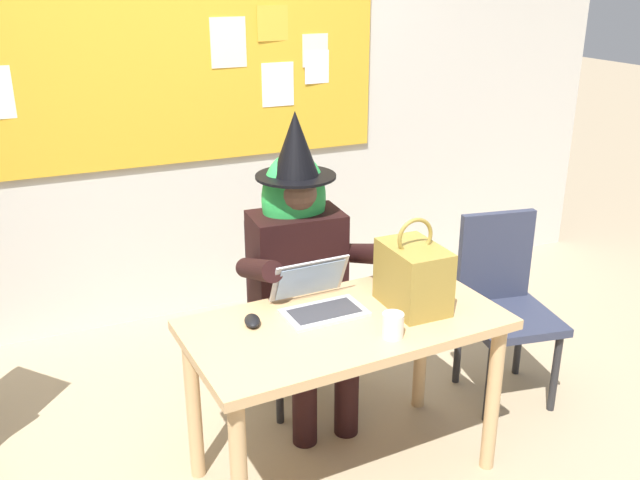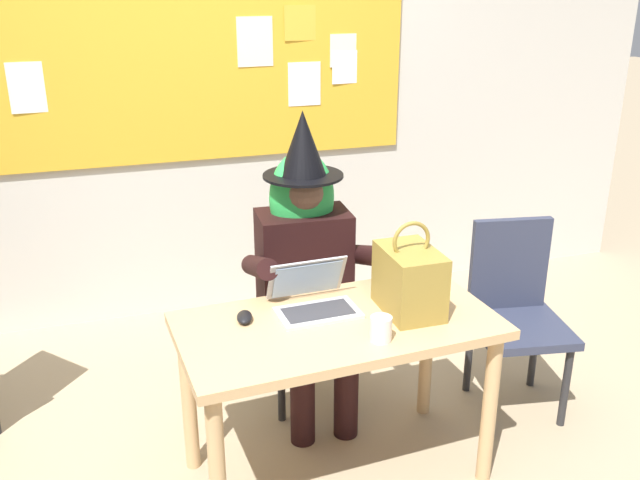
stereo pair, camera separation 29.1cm
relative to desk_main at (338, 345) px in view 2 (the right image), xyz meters
name	(u,v)px [view 2 (the right image)]	position (x,y,z in m)	size (l,w,h in m)	color
ground_plane	(284,479)	(-0.22, 0.02, -0.61)	(24.00, 24.00, 0.00)	tan
wall_back_bulletin	(201,94)	(-0.22, 1.76, 0.71)	(5.82, 1.95, 2.60)	beige
desk_main	(338,345)	(0.00, 0.00, 0.00)	(1.26, 0.70, 0.71)	tan
chair_at_desk	(301,299)	(0.05, 0.68, -0.12)	(0.42, 0.42, 0.88)	black
person_costumed	(307,254)	(0.04, 0.56, 0.16)	(0.61, 0.66, 1.42)	black
laptop	(314,299)	(-0.06, 0.13, 0.15)	(0.33, 0.29, 0.19)	#B7B7BC
computer_mouse	(244,317)	(-0.34, 0.11, 0.12)	(0.06, 0.10, 0.03)	black
handbag	(409,280)	(0.30, 0.00, 0.24)	(0.20, 0.30, 0.38)	olive
coffee_mug	(381,329)	(0.10, -0.19, 0.15)	(0.08, 0.08, 0.10)	silver
chair_extra_corner	(515,306)	(0.98, 0.27, -0.11)	(0.48, 0.48, 0.90)	#2D3347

